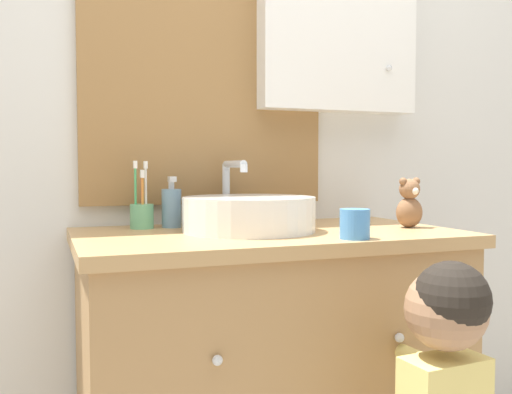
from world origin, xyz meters
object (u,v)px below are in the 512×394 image
at_px(toothbrush_holder, 142,213).
at_px(soap_dispenser, 172,207).
at_px(teddy_bear, 409,204).
at_px(drinking_cup, 355,224).
at_px(sink_basin, 249,213).

distance_m(toothbrush_holder, soap_dispenser, 0.09).
bearing_deg(soap_dispenser, teddy_bear, -20.98).
distance_m(soap_dispenser, drinking_cup, 0.57).
xyz_separation_m(sink_basin, soap_dispenser, (-0.18, 0.18, 0.01)).
height_order(sink_basin, teddy_bear, sink_basin).
xyz_separation_m(soap_dispenser, teddy_bear, (0.66, -0.25, 0.01)).
height_order(sink_basin, drinking_cup, sink_basin).
bearing_deg(drinking_cup, soap_dispenser, 130.72).
bearing_deg(drinking_cup, sink_basin, 126.76).
bearing_deg(teddy_bear, toothbrush_holder, 161.29).
bearing_deg(toothbrush_holder, drinking_cup, -43.21).
distance_m(toothbrush_holder, drinking_cup, 0.63).
relative_size(soap_dispenser, drinking_cup, 2.02).
relative_size(sink_basin, drinking_cup, 5.59).
relative_size(teddy_bear, drinking_cup, 1.98).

